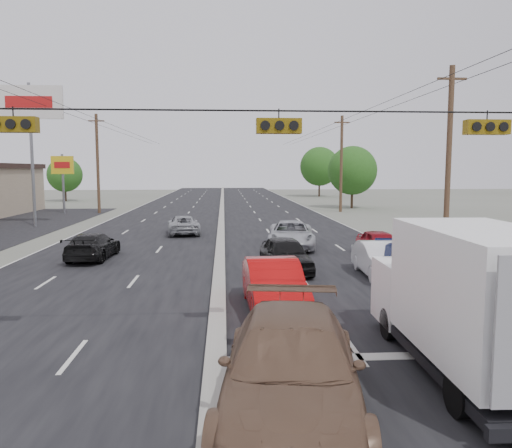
{
  "coord_description": "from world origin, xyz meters",
  "views": [
    {
      "loc": [
        0.21,
        -11.71,
        4.44
      ],
      "look_at": [
        1.54,
        8.76,
        2.2
      ],
      "focal_mm": 35.0,
      "sensor_mm": 36.0,
      "label": 1
    }
  ],
  "objects_px": {
    "tree_right_mid": "(352,170)",
    "oncoming_near": "(93,246)",
    "utility_pole_right_b": "(449,157)",
    "pole_sign_far": "(63,170)",
    "utility_pole_left_c": "(98,163)",
    "red_sedan": "(274,286)",
    "box_truck": "(467,299)",
    "oncoming_far": "(183,225)",
    "queue_car_a": "(285,255)",
    "pole_sign_billboard": "(30,111)",
    "tree_left_far": "(65,175)",
    "queue_car_d": "(411,266)",
    "queue_car_b": "(380,260)",
    "queue_car_c": "(291,235)",
    "utility_pole_right_c": "(341,163)",
    "tree_right_far": "(319,166)",
    "tan_sedan": "(291,368)",
    "queue_car_e": "(380,244)"
  },
  "relations": [
    {
      "from": "tree_right_mid",
      "to": "oncoming_near",
      "type": "distance_m",
      "value": 38.42
    },
    {
      "from": "utility_pole_right_b",
      "to": "pole_sign_far",
      "type": "bearing_deg",
      "value": 138.74
    },
    {
      "from": "utility_pole_left_c",
      "to": "red_sedan",
      "type": "distance_m",
      "value": 39.25
    },
    {
      "from": "box_truck",
      "to": "oncoming_far",
      "type": "relative_size",
      "value": 1.42
    },
    {
      "from": "queue_car_a",
      "to": "oncoming_near",
      "type": "relative_size",
      "value": 0.97
    },
    {
      "from": "utility_pole_right_b",
      "to": "pole_sign_billboard",
      "type": "xyz_separation_m",
      "value": [
        -27.0,
        13.0,
        3.76
      ]
    },
    {
      "from": "tree_right_mid",
      "to": "box_truck",
      "type": "bearing_deg",
      "value": -101.62
    },
    {
      "from": "tree_left_far",
      "to": "queue_car_d",
      "type": "distance_m",
      "value": 60.95
    },
    {
      "from": "queue_car_d",
      "to": "oncoming_near",
      "type": "height_order",
      "value": "queue_car_d"
    },
    {
      "from": "queue_car_b",
      "to": "queue_car_c",
      "type": "bearing_deg",
      "value": 110.79
    },
    {
      "from": "queue_car_a",
      "to": "box_truck",
      "type": "bearing_deg",
      "value": -82.78
    },
    {
      "from": "utility_pole_right_b",
      "to": "utility_pole_right_c",
      "type": "height_order",
      "value": "same"
    },
    {
      "from": "pole_sign_far",
      "to": "queue_car_c",
      "type": "height_order",
      "value": "pole_sign_far"
    },
    {
      "from": "queue_car_c",
      "to": "oncoming_near",
      "type": "relative_size",
      "value": 1.21
    },
    {
      "from": "pole_sign_billboard",
      "to": "queue_car_c",
      "type": "height_order",
      "value": "pole_sign_billboard"
    },
    {
      "from": "utility_pole_right_c",
      "to": "pole_sign_far",
      "type": "distance_m",
      "value": 28.51
    },
    {
      "from": "tree_right_mid",
      "to": "tree_right_far",
      "type": "bearing_deg",
      "value": 87.71
    },
    {
      "from": "tree_right_far",
      "to": "oncoming_far",
      "type": "relative_size",
      "value": 1.78
    },
    {
      "from": "pole_sign_far",
      "to": "tree_right_mid",
      "type": "xyz_separation_m",
      "value": [
        31.0,
        5.0,
        -0.07
      ]
    },
    {
      "from": "queue_car_d",
      "to": "tree_right_mid",
      "type": "bearing_deg",
      "value": 85.53
    },
    {
      "from": "utility_pole_right_c",
      "to": "tan_sedan",
      "type": "xyz_separation_m",
      "value": [
        -11.1,
        -43.14,
        -4.22
      ]
    },
    {
      "from": "red_sedan",
      "to": "queue_car_c",
      "type": "relative_size",
      "value": 0.87
    },
    {
      "from": "box_truck",
      "to": "queue_car_e",
      "type": "relative_size",
      "value": 1.62
    },
    {
      "from": "oncoming_near",
      "to": "tree_right_far",
      "type": "bearing_deg",
      "value": -108.8
    },
    {
      "from": "red_sedan",
      "to": "pole_sign_billboard",
      "type": "bearing_deg",
      "value": 121.61
    },
    {
      "from": "queue_car_c",
      "to": "queue_car_a",
      "type": "bearing_deg",
      "value": -93.02
    },
    {
      "from": "utility_pole_left_c",
      "to": "queue_car_b",
      "type": "distance_m",
      "value": 37.27
    },
    {
      "from": "tree_left_far",
      "to": "tree_right_mid",
      "type": "xyz_separation_m",
      "value": [
        37.0,
        -15.0,
        0.62
      ]
    },
    {
      "from": "box_truck",
      "to": "queue_car_b",
      "type": "relative_size",
      "value": 1.51
    },
    {
      "from": "pole_sign_far",
      "to": "oncoming_near",
      "type": "height_order",
      "value": "pole_sign_far"
    },
    {
      "from": "pole_sign_billboard",
      "to": "pole_sign_far",
      "type": "distance_m",
      "value": 12.89
    },
    {
      "from": "queue_car_b",
      "to": "oncoming_far",
      "type": "distance_m",
      "value": 17.06
    },
    {
      "from": "queue_car_a",
      "to": "queue_car_b",
      "type": "bearing_deg",
      "value": -23.42
    },
    {
      "from": "box_truck",
      "to": "oncoming_near",
      "type": "distance_m",
      "value": 18.89
    },
    {
      "from": "pole_sign_far",
      "to": "queue_car_c",
      "type": "relative_size",
      "value": 1.1
    },
    {
      "from": "box_truck",
      "to": "tan_sedan",
      "type": "distance_m",
      "value": 4.42
    },
    {
      "from": "tree_right_mid",
      "to": "queue_car_c",
      "type": "bearing_deg",
      "value": -110.8
    },
    {
      "from": "utility_pole_right_b",
      "to": "box_truck",
      "type": "height_order",
      "value": "utility_pole_right_b"
    },
    {
      "from": "pole_sign_billboard",
      "to": "oncoming_far",
      "type": "bearing_deg",
      "value": -24.07
    },
    {
      "from": "utility_pole_left_c",
      "to": "pole_sign_far",
      "type": "height_order",
      "value": "utility_pole_left_c"
    },
    {
      "from": "utility_pole_left_c",
      "to": "tree_left_far",
      "type": "bearing_deg",
      "value": 115.41
    },
    {
      "from": "tree_right_far",
      "to": "queue_car_d",
      "type": "bearing_deg",
      "value": -97.78
    },
    {
      "from": "tan_sedan",
      "to": "utility_pole_right_b",
      "type": "bearing_deg",
      "value": 66.42
    },
    {
      "from": "queue_car_b",
      "to": "oncoming_near",
      "type": "height_order",
      "value": "queue_car_b"
    },
    {
      "from": "queue_car_b",
      "to": "red_sedan",
      "type": "bearing_deg",
      "value": -135.17
    },
    {
      "from": "queue_car_e",
      "to": "oncoming_far",
      "type": "distance_m",
      "value": 14.59
    },
    {
      "from": "red_sedan",
      "to": "queue_car_b",
      "type": "xyz_separation_m",
      "value": [
        4.93,
        4.66,
        -0.08
      ]
    },
    {
      "from": "utility_pole_right_c",
      "to": "queue_car_b",
      "type": "xyz_separation_m",
      "value": [
        -5.8,
        -31.64,
        -4.4
      ]
    },
    {
      "from": "red_sedan",
      "to": "queue_car_a",
      "type": "distance_m",
      "value": 5.98
    },
    {
      "from": "queue_car_e",
      "to": "tree_right_far",
      "type": "bearing_deg",
      "value": 80.07
    }
  ]
}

